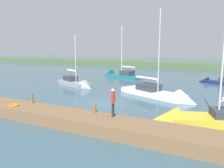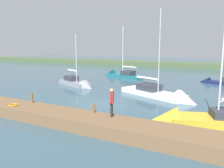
{
  "view_description": "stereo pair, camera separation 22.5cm",
  "coord_description": "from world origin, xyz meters",
  "px_view_note": "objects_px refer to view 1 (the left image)",
  "views": [
    {
      "loc": [
        -9.73,
        16.85,
        5.01
      ],
      "look_at": [
        -0.15,
        -1.79,
        1.56
      ],
      "focal_mm": 35.58,
      "sensor_mm": 36.0,
      "label": 1
    },
    {
      "loc": [
        -9.93,
        16.75,
        5.01
      ],
      "look_at": [
        -0.15,
        -1.79,
        1.56
      ],
      "focal_mm": 35.58,
      "sensor_mm": 36.0,
      "label": 2
    }
  ],
  "objects_px": {
    "sailboat_far_left": "(205,122)",
    "person_on_dock": "(113,100)",
    "sailboat_far_right": "(78,85)",
    "mooring_post_near": "(95,108)",
    "sailboat_mid_channel": "(118,76)",
    "life_ring_buoy": "(14,105)",
    "sailboat_near_dock": "(162,96)",
    "mooring_post_far": "(32,98)",
    "sailboat_inner_slip": "(220,83)"
  },
  "relations": [
    {
      "from": "sailboat_near_dock",
      "to": "sailboat_far_left",
      "type": "relative_size",
      "value": 1.04
    },
    {
      "from": "mooring_post_near",
      "to": "sailboat_mid_channel",
      "type": "bearing_deg",
      "value": -67.8
    },
    {
      "from": "sailboat_far_right",
      "to": "sailboat_mid_channel",
      "type": "height_order",
      "value": "sailboat_mid_channel"
    },
    {
      "from": "sailboat_inner_slip",
      "to": "sailboat_far_left",
      "type": "height_order",
      "value": "sailboat_far_left"
    },
    {
      "from": "sailboat_far_right",
      "to": "sailboat_mid_channel",
      "type": "bearing_deg",
      "value": 109.97
    },
    {
      "from": "sailboat_far_left",
      "to": "sailboat_mid_channel",
      "type": "relative_size",
      "value": 0.99
    },
    {
      "from": "sailboat_far_left",
      "to": "sailboat_mid_channel",
      "type": "xyz_separation_m",
      "value": [
        15.64,
        -19.24,
        -0.04
      ]
    },
    {
      "from": "sailboat_near_dock",
      "to": "sailboat_far_left",
      "type": "xyz_separation_m",
      "value": [
        -4.53,
        6.59,
        0.04
      ]
    },
    {
      "from": "sailboat_far_left",
      "to": "person_on_dock",
      "type": "relative_size",
      "value": 5.36
    },
    {
      "from": "sailboat_near_dock",
      "to": "life_ring_buoy",
      "type": "bearing_deg",
      "value": -102.77
    },
    {
      "from": "sailboat_inner_slip",
      "to": "person_on_dock",
      "type": "distance_m",
      "value": 22.73
    },
    {
      "from": "mooring_post_far",
      "to": "person_on_dock",
      "type": "bearing_deg",
      "value": 178.62
    },
    {
      "from": "sailboat_far_left",
      "to": "life_ring_buoy",
      "type": "bearing_deg",
      "value": -0.37
    },
    {
      "from": "sailboat_inner_slip",
      "to": "mooring_post_near",
      "type": "bearing_deg",
      "value": 92.54
    },
    {
      "from": "sailboat_far_right",
      "to": "person_on_dock",
      "type": "distance_m",
      "value": 16.05
    },
    {
      "from": "mooring_post_near",
      "to": "sailboat_mid_channel",
      "type": "distance_m",
      "value": 24.19
    },
    {
      "from": "sailboat_mid_channel",
      "to": "person_on_dock",
      "type": "relative_size",
      "value": 5.44
    },
    {
      "from": "mooring_post_far",
      "to": "sailboat_far_left",
      "type": "height_order",
      "value": "sailboat_far_left"
    },
    {
      "from": "mooring_post_far",
      "to": "life_ring_buoy",
      "type": "height_order",
      "value": "mooring_post_far"
    },
    {
      "from": "mooring_post_far",
      "to": "sailboat_inner_slip",
      "type": "height_order",
      "value": "sailboat_inner_slip"
    },
    {
      "from": "sailboat_mid_channel",
      "to": "person_on_dock",
      "type": "bearing_deg",
      "value": 130.39
    },
    {
      "from": "life_ring_buoy",
      "to": "sailboat_inner_slip",
      "type": "distance_m",
      "value": 26.57
    },
    {
      "from": "mooring_post_far",
      "to": "life_ring_buoy",
      "type": "bearing_deg",
      "value": 67.09
    },
    {
      "from": "sailboat_far_right",
      "to": "sailboat_inner_slip",
      "type": "height_order",
      "value": "sailboat_far_right"
    },
    {
      "from": "sailboat_inner_slip",
      "to": "sailboat_near_dock",
      "type": "bearing_deg",
      "value": 87.9
    },
    {
      "from": "sailboat_mid_channel",
      "to": "sailboat_far_left",
      "type": "bearing_deg",
      "value": 144.39
    },
    {
      "from": "person_on_dock",
      "to": "sailboat_inner_slip",
      "type": "bearing_deg",
      "value": -123.98
    },
    {
      "from": "sailboat_mid_channel",
      "to": "sailboat_far_right",
      "type": "bearing_deg",
      "value": 102.81
    },
    {
      "from": "sailboat_near_dock",
      "to": "sailboat_far_right",
      "type": "distance_m",
      "value": 11.7
    },
    {
      "from": "mooring_post_near",
      "to": "sailboat_mid_channel",
      "type": "height_order",
      "value": "sailboat_mid_channel"
    },
    {
      "from": "mooring_post_near",
      "to": "sailboat_far_left",
      "type": "xyz_separation_m",
      "value": [
        -6.5,
        -3.15,
        -0.87
      ]
    },
    {
      "from": "sailboat_far_left",
      "to": "mooring_post_near",
      "type": "bearing_deg",
      "value": 6.23
    },
    {
      "from": "life_ring_buoy",
      "to": "sailboat_mid_channel",
      "type": "xyz_separation_m",
      "value": [
        2.93,
        -23.67,
        -0.68
      ]
    },
    {
      "from": "sailboat_far_left",
      "to": "person_on_dock",
      "type": "bearing_deg",
      "value": 13.59
    },
    {
      "from": "life_ring_buoy",
      "to": "mooring_post_near",
      "type": "bearing_deg",
      "value": -168.32
    },
    {
      "from": "sailboat_mid_channel",
      "to": "mooring_post_far",
      "type": "bearing_deg",
      "value": 114.11
    },
    {
      "from": "mooring_post_far",
      "to": "sailboat_mid_channel",
      "type": "bearing_deg",
      "value": -81.18
    },
    {
      "from": "sailboat_near_dock",
      "to": "person_on_dock",
      "type": "height_order",
      "value": "sailboat_near_dock"
    },
    {
      "from": "mooring_post_near",
      "to": "person_on_dock",
      "type": "bearing_deg",
      "value": 173.21
    },
    {
      "from": "life_ring_buoy",
      "to": "sailboat_inner_slip",
      "type": "bearing_deg",
      "value": -119.56
    },
    {
      "from": "mooring_post_far",
      "to": "person_on_dock",
      "type": "xyz_separation_m",
      "value": [
        -7.09,
        0.17,
        0.65
      ]
    },
    {
      "from": "sailboat_far_right",
      "to": "mooring_post_far",
      "type": "bearing_deg",
      "value": -48.36
    },
    {
      "from": "sailboat_far_right",
      "to": "sailboat_inner_slip",
      "type": "relative_size",
      "value": 1.04
    },
    {
      "from": "person_on_dock",
      "to": "mooring_post_near",
      "type": "bearing_deg",
      "value": -26.8
    },
    {
      "from": "mooring_post_far",
      "to": "sailboat_near_dock",
      "type": "height_order",
      "value": "sailboat_near_dock"
    },
    {
      "from": "sailboat_inner_slip",
      "to": "sailboat_far_left",
      "type": "distance_m",
      "value": 18.68
    },
    {
      "from": "mooring_post_near",
      "to": "sailboat_far_right",
      "type": "bearing_deg",
      "value": -49.75
    },
    {
      "from": "life_ring_buoy",
      "to": "person_on_dock",
      "type": "xyz_separation_m",
      "value": [
        -7.63,
        -1.11,
        0.98
      ]
    },
    {
      "from": "life_ring_buoy",
      "to": "sailboat_near_dock",
      "type": "xyz_separation_m",
      "value": [
        -8.18,
        -11.02,
        -0.68
      ]
    },
    {
      "from": "mooring_post_near",
      "to": "sailboat_far_right",
      "type": "distance_m",
      "value": 14.91
    }
  ]
}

